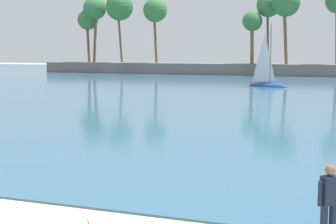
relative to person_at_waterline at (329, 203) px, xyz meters
The scene contains 4 objects.
sea 55.98m from the person_at_waterline, 95.95° to the left, with size 220.00×110.45×0.06m, color #33607F.
palm_headland 71.47m from the person_at_waterline, 96.13° to the left, with size 92.27×6.44×13.57m.
person_at_waterline is the anchor object (origin of this frame).
sailboat_near_shore 46.19m from the person_at_waterline, 101.58° to the left, with size 5.01×3.49×7.06m.
Camera 1 is at (6.40, -4.51, 3.91)m, focal length 56.06 mm.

